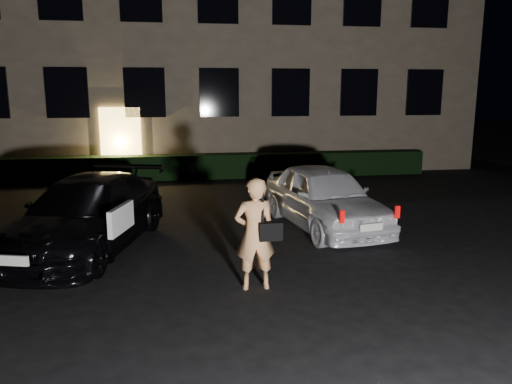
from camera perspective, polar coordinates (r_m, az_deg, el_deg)
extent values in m
plane|color=black|center=(7.93, 2.59, -11.36)|extent=(80.00, 80.00, 0.00)
cube|color=brown|center=(22.40, -5.22, 18.99)|extent=(20.00, 8.00, 12.00)
cube|color=#F4BF59|center=(18.31, -15.17, 5.40)|extent=(1.40, 0.10, 2.50)
cube|color=black|center=(18.48, -20.79, 10.55)|extent=(1.40, 0.10, 1.70)
cube|color=black|center=(18.14, -12.59, 11.01)|extent=(1.40, 0.10, 1.70)
cube|color=black|center=(18.16, -4.22, 11.25)|extent=(1.40, 0.10, 1.70)
cube|color=black|center=(18.55, 3.97, 11.26)|extent=(1.40, 0.10, 1.70)
cube|color=black|center=(19.28, 11.68, 11.07)|extent=(1.40, 0.10, 1.70)
cube|color=black|center=(20.33, 18.69, 10.72)|extent=(1.40, 0.10, 1.70)
cube|color=black|center=(18.81, 4.12, 21.06)|extent=(1.40, 0.10, 1.70)
cube|color=black|center=(19.53, 12.09, 20.49)|extent=(1.40, 0.10, 1.70)
cube|color=black|center=(20.56, 19.30, 19.65)|extent=(1.40, 0.10, 1.70)
cube|color=black|center=(17.92, -3.98, 2.99)|extent=(15.00, 0.70, 0.85)
imported|color=black|center=(10.35, -18.72, -2.40)|extent=(3.18, 5.17, 1.40)
cube|color=white|center=(9.10, -15.16, -2.97)|extent=(0.35, 0.99, 0.47)
cube|color=silver|center=(8.28, -26.11, -7.05)|extent=(0.50, 0.18, 0.16)
imported|color=white|center=(11.42, 7.79, -0.54)|extent=(2.34, 4.41, 1.43)
cube|color=red|center=(9.41, 9.81, -2.81)|extent=(0.09, 0.07, 0.24)
cube|color=red|center=(10.01, 15.87, -2.22)|extent=(0.09, 0.07, 0.24)
cube|color=silver|center=(9.71, 13.03, -3.94)|extent=(0.48, 0.12, 0.14)
imported|color=tan|center=(7.78, -0.14, -4.81)|extent=(0.67, 0.45, 1.79)
cube|color=black|center=(7.69, 1.65, -4.50)|extent=(0.37, 0.18, 0.28)
cube|color=black|center=(7.61, 0.72, -1.54)|extent=(0.04, 0.06, 0.55)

